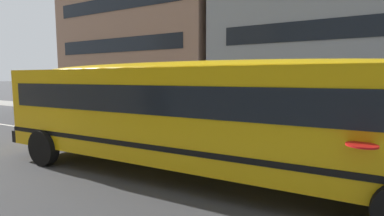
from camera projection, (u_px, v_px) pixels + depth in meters
ground_plane at (193, 153)px, 9.55m from camera, size 400.00×400.00×0.00m
sidewalk_far at (255, 123)px, 15.76m from camera, size 120.00×3.00×0.01m
lane_centreline at (193, 153)px, 9.55m from camera, size 110.00×0.16×0.01m
school_bus at (203, 109)px, 7.12m from camera, size 13.37×3.18×2.97m
parked_car_green_past_driveway at (48, 101)px, 20.49m from camera, size 3.95×1.98×1.64m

